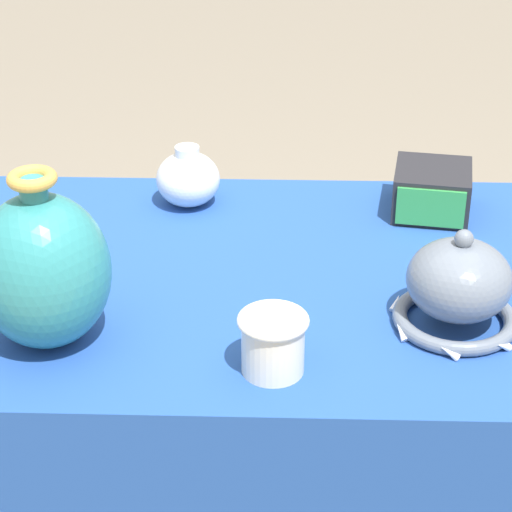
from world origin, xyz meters
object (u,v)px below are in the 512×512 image
object	(u,v)px
jar_round_porcelain	(188,178)
cup_wide_ivory	(273,342)
mosaic_tile_box	(432,191)
vase_dome_bell	(458,288)
vase_tall_bulbous	(43,270)

from	to	relation	value
jar_round_porcelain	cup_wide_ivory	xyz separation A→B (m)	(0.16, -0.52, -0.00)
mosaic_tile_box	cup_wide_ivory	xyz separation A→B (m)	(-0.28, -0.50, 0.01)
cup_wide_ivory	jar_round_porcelain	bearing A→B (deg)	107.41
vase_dome_bell	jar_round_porcelain	distance (m)	0.58
vase_tall_bulbous	jar_round_porcelain	distance (m)	0.48
vase_tall_bulbous	jar_round_porcelain	bearing A→B (deg)	70.58
vase_tall_bulbous	cup_wide_ivory	distance (m)	0.34
vase_dome_bell	cup_wide_ivory	xyz separation A→B (m)	(-0.27, -0.12, -0.02)
mosaic_tile_box	jar_round_porcelain	size ratio (longest dim) A/B	1.41
jar_round_porcelain	vase_tall_bulbous	bearing A→B (deg)	-109.42
vase_tall_bulbous	vase_dome_bell	bearing A→B (deg)	5.61
vase_dome_bell	vase_tall_bulbous	bearing A→B (deg)	-174.39
jar_round_porcelain	cup_wide_ivory	size ratio (longest dim) A/B	1.18
vase_tall_bulbous	vase_dome_bell	xyz separation A→B (m)	(0.59, 0.06, -0.05)
vase_tall_bulbous	vase_dome_bell	world-z (taller)	vase_tall_bulbous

